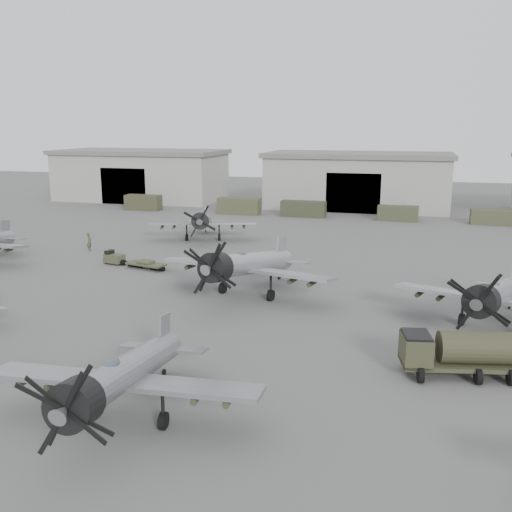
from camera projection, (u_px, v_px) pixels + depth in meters
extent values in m
plane|color=#585856|center=(256.00, 348.00, 34.03)|extent=(220.00, 220.00, 0.00)
cube|color=#A3A49A|center=(142.00, 177.00, 101.16)|extent=(28.00, 14.00, 8.00)
cube|color=slate|center=(141.00, 152.00, 100.18)|extent=(29.00, 14.80, 0.70)
cube|color=black|center=(124.00, 186.00, 94.99)|extent=(8.12, 0.40, 6.00)
cube|color=#A3A49A|center=(358.00, 182.00, 91.41)|extent=(28.00, 14.00, 8.00)
cube|color=slate|center=(359.00, 155.00, 90.43)|extent=(29.00, 14.80, 0.70)
cube|color=black|center=(353.00, 193.00, 85.24)|extent=(8.12, 0.40, 6.00)
cube|color=#3B3B27|center=(143.00, 202.00, 88.96)|extent=(5.56, 2.20, 2.34)
cube|color=#43452D|center=(239.00, 206.00, 84.94)|extent=(6.31, 2.20, 2.39)
cube|color=#343824|center=(303.00, 209.00, 82.45)|extent=(6.45, 2.20, 2.25)
cube|color=#3A402A|center=(398.00, 213.00, 79.06)|extent=(5.52, 2.20, 2.03)
cube|color=#3F422B|center=(495.00, 217.00, 75.85)|extent=(6.13, 2.20, 1.99)
cylinder|color=gray|center=(128.00, 370.00, 25.67)|extent=(2.23, 10.72, 3.13)
cylinder|color=black|center=(74.00, 404.00, 20.99)|extent=(2.01, 1.71, 2.09)
cube|color=gray|center=(123.00, 381.00, 25.15)|extent=(12.66, 3.06, 0.56)
cube|color=gray|center=(165.00, 331.00, 30.14)|extent=(0.23, 1.67, 2.00)
ellipsoid|color=#3F4C54|center=(111.00, 366.00, 23.93)|extent=(0.68, 1.24, 0.56)
cylinder|color=black|center=(83.00, 412.00, 25.68)|extent=(0.33, 0.82, 0.80)
cylinder|color=black|center=(163.00, 421.00, 24.95)|extent=(0.33, 0.82, 0.80)
cylinder|color=black|center=(164.00, 372.00, 30.35)|extent=(0.14, 0.33, 0.32)
cube|color=gray|center=(5.00, 229.00, 59.43)|extent=(0.18, 1.70, 2.04)
cylinder|color=black|center=(5.00, 251.00, 59.65)|extent=(0.13, 0.33, 0.33)
cylinder|color=#9DA0A5|center=(252.00, 263.00, 44.42)|extent=(4.33, 11.94, 3.49)
cylinder|color=black|center=(215.00, 267.00, 39.72)|extent=(2.47, 2.21, 2.33)
cube|color=#9DA0A5|center=(248.00, 269.00, 43.91)|extent=(14.18, 5.58, 0.63)
cube|color=#9DA0A5|center=(281.00, 249.00, 48.89)|extent=(0.55, 1.84, 2.23)
ellipsoid|color=#3F4C54|center=(240.00, 255.00, 42.66)|extent=(0.96, 1.46, 0.63)
cylinder|color=black|center=(223.00, 288.00, 45.10)|extent=(0.51, 0.94, 0.89)
cylinder|color=black|center=(271.00, 296.00, 43.13)|extent=(0.51, 0.94, 0.89)
cylinder|color=black|center=(279.00, 277.00, 49.15)|extent=(0.21, 0.38, 0.36)
cylinder|color=#9DA0A5|center=(498.00, 294.00, 37.05)|extent=(5.03, 10.88, 3.23)
cylinder|color=black|center=(481.00, 301.00, 32.96)|extent=(2.39, 2.19, 2.15)
cube|color=#9DA0A5|center=(496.00, 300.00, 36.61)|extent=(12.98, 6.36, 0.58)
ellipsoid|color=#3F4C54|center=(494.00, 286.00, 35.51)|extent=(0.99, 1.38, 0.58)
cylinder|color=black|center=(462.00, 320.00, 37.90)|extent=(0.54, 0.88, 0.83)
cylinder|color=black|center=(509.00, 307.00, 41.20)|extent=(0.22, 0.35, 0.33)
cylinder|color=gray|center=(203.00, 221.00, 65.94)|extent=(4.39, 10.39, 3.06)
cylinder|color=black|center=(200.00, 221.00, 61.28)|extent=(2.23, 2.02, 2.04)
cube|color=gray|center=(203.00, 224.00, 65.42)|extent=(12.37, 5.58, 0.55)
cube|color=gray|center=(206.00, 213.00, 70.40)|extent=(0.58, 1.60, 1.96)
ellipsoid|color=#3F4C54|center=(202.00, 215.00, 64.21)|extent=(0.90, 1.30, 0.55)
cylinder|color=black|center=(187.00, 238.00, 65.54)|extent=(0.49, 0.83, 0.78)
cylinder|color=black|center=(219.00, 237.00, 65.63)|extent=(0.49, 0.83, 0.78)
cylinder|color=black|center=(206.00, 231.00, 70.60)|extent=(0.20, 0.33, 0.31)
cube|color=#383825|center=(462.00, 363.00, 30.16)|extent=(6.65, 3.32, 0.23)
cube|color=#383825|center=(416.00, 349.00, 30.16)|extent=(1.84, 2.34, 1.55)
cylinder|color=#383825|center=(479.00, 348.00, 29.91)|extent=(4.44, 2.53, 1.73)
cube|color=black|center=(417.00, 335.00, 29.97)|extent=(1.70, 2.05, 0.14)
cylinder|color=black|center=(421.00, 375.00, 29.36)|extent=(0.43, 0.86, 0.82)
cylinder|color=black|center=(497.00, 361.00, 31.10)|extent=(0.43, 0.86, 0.82)
cube|color=#40442C|center=(115.00, 258.00, 54.41)|extent=(2.01, 1.49, 0.80)
cube|color=black|center=(109.00, 253.00, 54.58)|extent=(0.70, 0.99, 0.50)
cylinder|color=black|center=(115.00, 261.00, 54.48)|extent=(1.30, 0.82, 0.56)
cylinder|color=black|center=(125.00, 261.00, 53.82)|extent=(1.19, 0.35, 0.08)
cube|color=#40442C|center=(146.00, 264.00, 52.66)|extent=(4.03, 2.24, 0.18)
cylinder|color=black|center=(146.00, 267.00, 52.71)|extent=(1.57, 0.78, 0.44)
cylinder|color=#40442C|center=(146.00, 262.00, 52.61)|extent=(1.44, 0.64, 0.32)
imported|color=#4B4931|center=(89.00, 242.00, 60.03)|extent=(0.67, 0.83, 1.97)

